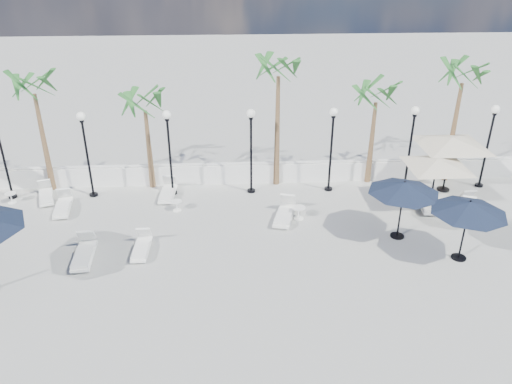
{
  "coord_description": "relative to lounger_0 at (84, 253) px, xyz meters",
  "views": [
    {
      "loc": [
        -0.89,
        -13.58,
        10.0
      ],
      "look_at": [
        0.04,
        3.45,
        1.5
      ],
      "focal_mm": 35.0,
      "sensor_mm": 36.0,
      "label": 1
    }
  ],
  "objects": [
    {
      "name": "ground",
      "position": [
        6.13,
        -1.46,
        -0.24
      ],
      "size": [
        100.0,
        100.0,
        0.0
      ],
      "primitive_type": "plane",
      "color": "#A0A19C",
      "rests_on": "ground"
    },
    {
      "name": "balustrade",
      "position": [
        6.13,
        6.04,
        0.22
      ],
      "size": [
        26.0,
        0.3,
        1.01
      ],
      "color": "white",
      "rests_on": "ground"
    },
    {
      "name": "lamppost_0",
      "position": [
        -4.37,
        5.04,
        2.25
      ],
      "size": [
        0.36,
        0.36,
        3.84
      ],
      "color": "black",
      "rests_on": "ground"
    },
    {
      "name": "lamppost_1",
      "position": [
        -0.87,
        5.04,
        2.25
      ],
      "size": [
        0.36,
        0.36,
        3.84
      ],
      "color": "black",
      "rests_on": "ground"
    },
    {
      "name": "lamppost_2",
      "position": [
        2.63,
        5.04,
        2.25
      ],
      "size": [
        0.36,
        0.36,
        3.84
      ],
      "color": "black",
      "rests_on": "ground"
    },
    {
      "name": "lamppost_3",
      "position": [
        6.13,
        5.04,
        2.25
      ],
      "size": [
        0.36,
        0.36,
        3.84
      ],
      "color": "black",
      "rests_on": "ground"
    },
    {
      "name": "lamppost_4",
      "position": [
        9.63,
        5.04,
        2.25
      ],
      "size": [
        0.36,
        0.36,
        3.84
      ],
      "color": "black",
      "rests_on": "ground"
    },
    {
      "name": "lamppost_5",
      "position": [
        13.13,
        5.04,
        2.25
      ],
      "size": [
        0.36,
        0.36,
        3.84
      ],
      "color": "black",
      "rests_on": "ground"
    },
    {
      "name": "lamppost_6",
      "position": [
        16.63,
        5.04,
        2.25
      ],
      "size": [
        0.36,
        0.36,
        3.84
      ],
      "color": "black",
      "rests_on": "ground"
    },
    {
      "name": "palm_0",
      "position": [
        -2.87,
        5.84,
        4.29
      ],
      "size": [
        2.6,
        2.6,
        5.5
      ],
      "color": "brown",
      "rests_on": "ground"
    },
    {
      "name": "palm_1",
      "position": [
        1.63,
        5.84,
        3.51
      ],
      "size": [
        2.6,
        2.6,
        4.7
      ],
      "color": "brown",
      "rests_on": "ground"
    },
    {
      "name": "palm_2",
      "position": [
        7.33,
        5.84,
        4.87
      ],
      "size": [
        2.6,
        2.6,
        6.1
      ],
      "color": "brown",
      "rests_on": "ground"
    },
    {
      "name": "palm_3",
      "position": [
        11.63,
        5.84,
        3.71
      ],
      "size": [
        2.6,
        2.6,
        4.9
      ],
      "color": "brown",
      "rests_on": "ground"
    },
    {
      "name": "palm_4",
      "position": [
        15.33,
        5.84,
        4.48
      ],
      "size": [
        2.6,
        2.6,
        5.7
      ],
      "color": "brown",
      "rests_on": "ground"
    },
    {
      "name": "lounger_0",
      "position": [
        0.0,
        0.0,
        0.0
      ],
      "size": [
        0.78,
        1.98,
        0.73
      ],
      "rotation": [
        0.0,
        0.0,
        0.08
      ],
      "color": "white",
      "rests_on": "ground"
    },
    {
      "name": "lounger_1",
      "position": [
        -2.83,
        4.75,
        -0.03
      ],
      "size": [
        1.1,
        1.82,
        0.65
      ],
      "rotation": [
        0.0,
        0.0,
        0.34
      ],
      "color": "white",
      "rests_on": "ground"
    },
    {
      "name": "lounger_2",
      "position": [
        -1.8,
        3.69,
        -0.01
      ],
      "size": [
        0.85,
        1.9,
        0.69
      ],
      "rotation": [
        0.0,
        0.0,
        0.14
      ],
      "color": "white",
      "rests_on": "ground"
    },
    {
      "name": "lounger_3",
      "position": [
        1.95,
        0.35,
        -0.03
      ],
      "size": [
        0.57,
        1.68,
        0.63
      ],
      "rotation": [
        0.0,
        0.0,
        -0.01
      ],
      "color": "white",
      "rests_on": "ground"
    },
    {
      "name": "lounger_4",
      "position": [
        2.44,
        4.76,
        -0.01
      ],
      "size": [
        0.69,
        1.85,
        0.68
      ],
      "rotation": [
        0.0,
        0.0,
        -0.05
      ],
      "color": "white",
      "rests_on": "ground"
    },
    {
      "name": "lounger_5",
      "position": [
        7.37,
        2.49,
        0.0
      ],
      "size": [
        1.15,
        2.07,
        0.74
      ],
      "rotation": [
        0.0,
        0.0,
        -0.28
      ],
      "color": "white",
      "rests_on": "ground"
    },
    {
      "name": "lounger_6",
      "position": [
        14.86,
        2.16,
        -0.03
      ],
      "size": [
        1.05,
        1.81,
        0.65
      ],
      "rotation": [
        0.0,
        0.0,
        -0.31
      ],
      "color": "white",
      "rests_on": "ground"
    },
    {
      "name": "lounger_7",
      "position": [
        13.45,
        3.2,
        -0.0
      ],
      "size": [
        0.8,
        1.95,
        0.71
      ],
      "rotation": [
        0.0,
        0.0,
        -0.1
      ],
      "color": "white",
      "rests_on": "ground"
    },
    {
      "name": "lounger_8",
      "position": [
        15.25,
        2.5,
        -0.01
      ],
      "size": [
        0.76,
        1.91,
        0.7
      ],
      "rotation": [
        0.0,
        0.0,
        0.08
      ],
      "color": "white",
      "rests_on": "ground"
    },
    {
      "name": "side_table_0",
      "position": [
        -4.22,
        4.54,
        0.03
      ],
      "size": [
        0.46,
        0.46,
        0.45
      ],
      "color": "white",
      "rests_on": "ground"
    },
    {
      "name": "side_table_1",
      "position": [
        2.95,
        3.43,
        0.03
      ],
      "size": [
        0.46,
        0.46,
        0.45
      ],
      "color": "white",
      "rests_on": "ground"
    },
    {
      "name": "side_table_2",
      "position": [
        7.93,
        2.48,
        0.07
      ],
      "size": [
        0.53,
        0.53,
        0.52
      ],
      "color": "white",
      "rests_on": "ground"
    },
    {
      "name": "parasol_navy_mid",
      "position": [
        11.5,
        0.89,
        1.83
      ],
      "size": [
        2.63,
        2.63,
        2.36
      ],
      "color": "black",
      "rests_on": "ground"
    },
    {
      "name": "parasol_navy_right",
      "position": [
        13.23,
        -0.67,
        1.8
      ],
      "size": [
        2.59,
        2.59,
        2.32
      ],
      "color": "black",
      "rests_on": "ground"
    },
    {
      "name": "parasol_cream_sq_a",
      "position": [
        14.83,
        4.74,
        2.27
      ],
      "size": [
        5.53,
        5.53,
        2.71
      ],
      "color": "black",
      "rests_on": "ground"
    },
    {
      "name": "parasol_cream_sq_b",
      "position": [
        13.61,
        3.16,
        1.96
      ],
      "size": [
        4.75,
        4.75,
        2.38
      ],
      "color": "black",
      "rests_on": "ground"
    }
  ]
}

